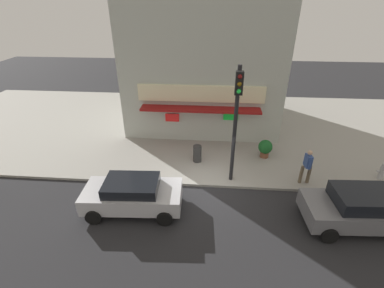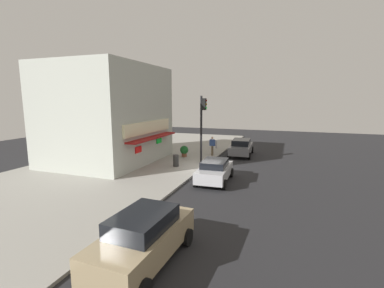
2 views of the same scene
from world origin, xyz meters
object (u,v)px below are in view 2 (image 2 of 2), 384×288
traffic_light (202,121)px  parked_car_tan (143,237)px  fire_hydrant (216,144)px  parked_car_grey (241,147)px  trash_can (176,161)px  pedestrian (212,145)px  potted_plant_by_doorway (184,151)px  parked_car_silver (215,170)px

traffic_light → parked_car_tan: (-13.82, -2.37, -2.79)m
fire_hydrant → parked_car_grey: 3.97m
trash_can → parked_car_grey: bearing=-30.9°
parked_car_grey → traffic_light: bearing=154.3°
trash_can → parked_car_tan: bearing=-161.6°
pedestrian → parked_car_tan: 17.50m
fire_hydrant → trash_can: 9.19m
potted_plant_by_doorway → trash_can: bearing=-168.6°
pedestrian → parked_car_tan: pedestrian is taller
trash_can → potted_plant_by_doorway: potted_plant_by_doorway is taller
trash_can → parked_car_grey: size_ratio=0.21×
parked_car_silver → parked_car_grey: bearing=-1.1°
traffic_light → parked_car_silver: traffic_light is taller
parked_car_grey → potted_plant_by_doorway: bearing=122.3°
potted_plant_by_doorway → traffic_light: bearing=-129.5°
parked_car_tan → pedestrian: bearing=8.1°
traffic_light → trash_can: traffic_light is taller
parked_car_silver → parked_car_tan: parked_car_tan is taller
trash_can → pedestrian: 5.51m
pedestrian → parked_car_silver: 8.11m
fire_hydrant → pedestrian: size_ratio=0.51×
trash_can → pedestrian: pedestrian is taller
parked_car_tan → fire_hydrant: bearing=8.4°
parked_car_silver → parked_car_grey: size_ratio=0.91×
traffic_light → potted_plant_by_doorway: (1.97, 2.39, -2.98)m
parked_car_grey → trash_can: bearing=149.1°
potted_plant_by_doorway → parked_car_tan: size_ratio=0.23×
traffic_light → parked_car_grey: 6.24m
traffic_light → parked_car_tan: traffic_light is taller
parked_car_tan → parked_car_grey: (18.82, -0.04, -0.07)m
parked_car_grey → parked_car_silver: bearing=178.9°
fire_hydrant → trash_can: bearing=174.5°
trash_can → parked_car_grey: parked_car_grey is taller
pedestrian → potted_plant_by_doorway: size_ratio=1.74×
traffic_light → potted_plant_by_doorway: 4.30m
traffic_light → trash_can: size_ratio=5.90×
pedestrian → parked_car_grey: (1.49, -2.51, -0.30)m
traffic_light → parked_car_silver: bearing=-152.4°
traffic_light → parked_car_tan: bearing=-170.3°
traffic_light → fire_hydrant: 8.06m
fire_hydrant → potted_plant_by_doorway: potted_plant_by_doorway is taller
fire_hydrant → parked_car_grey: bearing=-127.2°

